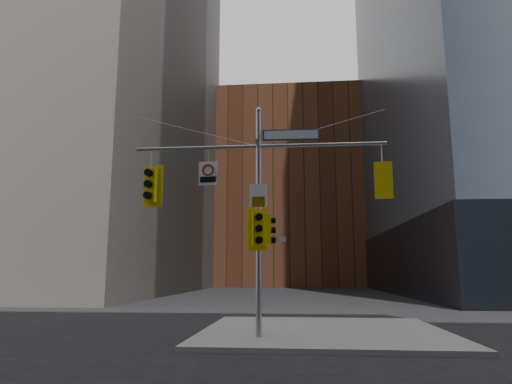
% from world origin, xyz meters
% --- Properties ---
extents(ground, '(160.00, 160.00, 0.00)m').
position_xyz_m(ground, '(0.00, 0.00, 0.00)').
color(ground, black).
rests_on(ground, ground).
extents(sidewalk_corner, '(8.00, 8.00, 0.15)m').
position_xyz_m(sidewalk_corner, '(2.00, 4.00, 0.07)').
color(sidewalk_corner, gray).
rests_on(sidewalk_corner, ground).
extents(brick_midrise, '(26.00, 20.00, 28.00)m').
position_xyz_m(brick_midrise, '(0.00, 58.00, 14.00)').
color(brick_midrise, brown).
rests_on(brick_midrise, ground).
extents(signal_assembly, '(8.00, 0.80, 7.30)m').
position_xyz_m(signal_assembly, '(0.00, 1.99, 4.42)').
color(signal_assembly, gray).
rests_on(signal_assembly, ground).
extents(traffic_light_west_arm, '(0.65, 0.55, 1.36)m').
position_xyz_m(traffic_light_west_arm, '(-3.48, 2.01, 4.80)').
color(traffic_light_west_arm, yellow).
rests_on(traffic_light_west_arm, ground).
extents(traffic_light_east_arm, '(0.55, 0.45, 1.15)m').
position_xyz_m(traffic_light_east_arm, '(3.83, 1.99, 4.80)').
color(traffic_light_east_arm, yellow).
rests_on(traffic_light_east_arm, ground).
extents(traffic_light_pole_side, '(0.37, 0.31, 0.93)m').
position_xyz_m(traffic_light_pole_side, '(0.32, 2.00, 3.32)').
color(traffic_light_pole_side, yellow).
rests_on(traffic_light_pole_side, ground).
extents(traffic_light_pole_front, '(0.60, 0.56, 1.28)m').
position_xyz_m(traffic_light_pole_front, '(-0.00, 1.73, 3.33)').
color(traffic_light_pole_front, yellow).
rests_on(traffic_light_pole_front, ground).
extents(street_sign_blade, '(1.82, 0.08, 0.35)m').
position_xyz_m(street_sign_blade, '(1.04, 2.00, 6.35)').
color(street_sign_blade, navy).
rests_on(street_sign_blade, ground).
extents(regulatory_sign_arm, '(0.62, 0.09, 0.77)m').
position_xyz_m(regulatory_sign_arm, '(-1.61, 1.97, 5.17)').
color(regulatory_sign_arm, silver).
rests_on(regulatory_sign_arm, ground).
extents(regulatory_sign_pole, '(0.56, 0.09, 0.73)m').
position_xyz_m(regulatory_sign_pole, '(0.00, 1.88, 4.37)').
color(regulatory_sign_pole, silver).
rests_on(regulatory_sign_pole, ground).
extents(street_blade_ew, '(0.77, 0.12, 0.15)m').
position_xyz_m(street_blade_ew, '(0.45, 2.00, 3.04)').
color(street_blade_ew, silver).
rests_on(street_blade_ew, ground).
extents(street_blade_ns, '(0.12, 0.74, 0.15)m').
position_xyz_m(street_blade_ns, '(0.00, 2.45, 2.93)').
color(street_blade_ns, '#145926').
rests_on(street_blade_ns, ground).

